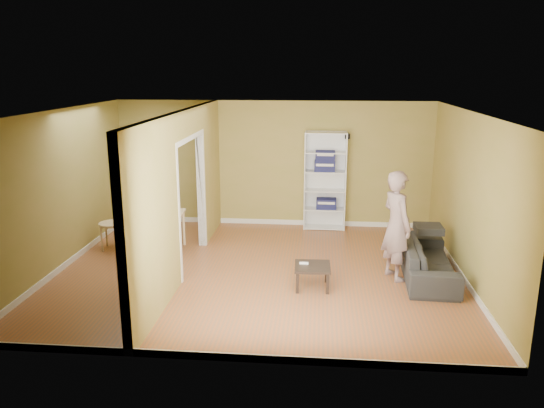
{
  "coord_description": "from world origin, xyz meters",
  "views": [
    {
      "loc": [
        0.96,
        -8.07,
        3.25
      ],
      "look_at": [
        0.2,
        0.2,
        1.1
      ],
      "focal_mm": 35.0,
      "sensor_mm": 36.0,
      "label": 1
    }
  ],
  "objects": [
    {
      "name": "chair_far",
      "position": [
        -2.03,
        1.43,
        0.49
      ],
      "size": [
        0.58,
        0.58,
        0.98
      ],
      "primitive_type": null,
      "rotation": [
        0.0,
        0.0,
        2.77
      ],
      "color": "tan",
      "rests_on": "ground"
    },
    {
      "name": "room_shell",
      "position": [
        0.0,
        0.0,
        1.3
      ],
      "size": [
        6.5,
        6.5,
        6.5
      ],
      "color": "#A0552B",
      "rests_on": "ground"
    },
    {
      "name": "paper_box_navy_a",
      "position": [
        1.11,
        2.56,
        0.53
      ],
      "size": [
        0.41,
        0.27,
        0.21
      ],
      "primitive_type": "cube",
      "color": "navy",
      "rests_on": "bookshelf"
    },
    {
      "name": "dining_table",
      "position": [
        -2.04,
        0.86,
        0.62
      ],
      "size": [
        1.12,
        0.75,
        0.7
      ],
      "rotation": [
        0.0,
        0.0,
        0.09
      ],
      "color": "#C9AD88",
      "rests_on": "ground"
    },
    {
      "name": "sofa",
      "position": [
        2.7,
        0.03,
        0.37
      ],
      "size": [
        1.98,
        0.93,
        0.74
      ],
      "primitive_type": "imported",
      "rotation": [
        0.0,
        0.0,
        1.52
      ],
      "color": "black",
      "rests_on": "ground"
    },
    {
      "name": "chair_left",
      "position": [
        -2.81,
        0.9,
        0.51
      ],
      "size": [
        0.52,
        0.52,
        1.02
      ],
      "primitive_type": null,
      "rotation": [
        0.0,
        0.0,
        -1.45
      ],
      "color": "#D0B185",
      "rests_on": "ground"
    },
    {
      "name": "paper_box_navy_c",
      "position": [
        1.06,
        2.56,
        1.51
      ],
      "size": [
        0.39,
        0.26,
        0.2
      ],
      "primitive_type": "cube",
      "color": "navy",
      "rests_on": "bookshelf"
    },
    {
      "name": "bookshelf",
      "position": [
        1.07,
        2.61,
        1.0
      ],
      "size": [
        0.84,
        0.37,
        2.0
      ],
      "color": "white",
      "rests_on": "ground"
    },
    {
      "name": "partition",
      "position": [
        -1.2,
        0.0,
        1.3
      ],
      "size": [
        0.22,
        5.5,
        2.6
      ],
      "primitive_type": null,
      "color": "tan",
      "rests_on": "ground"
    },
    {
      "name": "wall_speaker",
      "position": [
        1.5,
        2.69,
        1.9
      ],
      "size": [
        0.1,
        0.1,
        0.1
      ],
      "primitive_type": "cube",
      "color": "black",
      "rests_on": "room_shell"
    },
    {
      "name": "chair_near",
      "position": [
        -2.02,
        0.19,
        0.5
      ],
      "size": [
        0.54,
        0.54,
        1.01
      ],
      "primitive_type": null,
      "rotation": [
        0.0,
        0.0,
        0.18
      ],
      "color": "#D9BA70",
      "rests_on": "ground"
    },
    {
      "name": "coffee_table",
      "position": [
        0.88,
        -0.56,
        0.3
      ],
      "size": [
        0.53,
        0.53,
        0.36
      ],
      "rotation": [
        0.0,
        0.0,
        0.03
      ],
      "color": "black",
      "rests_on": "ground"
    },
    {
      "name": "person",
      "position": [
        2.17,
        -0.05,
        1.02
      ],
      "size": [
        0.91,
        0.83,
        2.03
      ],
      "primitive_type": "imported",
      "rotation": [
        0.0,
        0.0,
        2.0
      ],
      "color": "slate",
      "rests_on": "ground"
    },
    {
      "name": "paper_box_navy_b",
      "position": [
        1.06,
        2.56,
        1.31
      ],
      "size": [
        0.41,
        0.27,
        0.21
      ],
      "primitive_type": "cube",
      "color": "navy",
      "rests_on": "bookshelf"
    },
    {
      "name": "game_controller",
      "position": [
        0.75,
        -0.51,
        0.37
      ],
      "size": [
        0.14,
        0.04,
        0.03
      ],
      "primitive_type": "cube",
      "color": "white",
      "rests_on": "coffee_table"
    }
  ]
}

